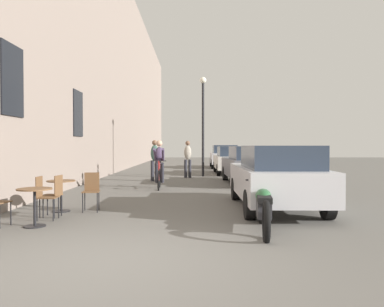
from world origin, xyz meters
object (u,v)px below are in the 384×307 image
Objects in this scene: cafe_chair_mid_toward_wall at (92,189)px; cafe_table_near at (35,199)px; pedestrian_mid at (188,157)px; parked_car_third at (232,160)px; cyclist_on_bicycle at (160,166)px; parked_car_nearest at (276,176)px; street_lamp at (204,113)px; parked_car_fourth at (225,156)px; cafe_chair_mid_toward_street at (55,193)px; parked_car_second at (250,164)px; pedestrian_near at (155,158)px; cafe_table_mid at (62,189)px; cafe_chair_near_toward_street at (45,195)px; parked_motorcycle at (264,208)px.

cafe_table_near is at bearing -109.71° from cafe_chair_mid_toward_wall.
parked_car_third is (2.32, 2.41, -0.22)m from pedestrian_mid.
cyclist_on_bicycle is 5.48m from parked_car_nearest.
parked_car_fourth is at bearing 77.14° from street_lamp.
cafe_chair_mid_toward_street is 8.78m from parked_car_second.
pedestrian_near reaches higher than cafe_table_near.
cafe_table_mid is at bearing -100.69° from pedestrian_near.
cafe_chair_mid_toward_street is 10.32m from pedestrian_mid.
pedestrian_near is at bearing -131.73° from parked_car_third.
cafe_chair_near_toward_street is 0.51× the size of pedestrian_mid.
parked_car_fourth is (5.14, 17.97, 0.29)m from cafe_chair_mid_toward_street.
parked_motorcycle is (-1.00, -8.39, -0.37)m from parked_car_second.
cyclist_on_bicycle is at bearing -108.04° from street_lamp.
parked_car_fourth is (2.40, 8.03, -0.18)m from pedestrian_mid.
parked_car_nearest is (5.03, 1.32, 0.27)m from cafe_chair_near_toward_street.
parked_car_nearest is (3.60, -7.17, -0.20)m from pedestrian_near.
street_lamp reaches higher than cafe_chair_mid_toward_wall.
cyclist_on_bicycle reaches higher than parked_car_fourth.
cafe_chair_mid_toward_wall is 0.51× the size of cyclist_on_bicycle.
street_lamp is 1.15× the size of parked_car_second.
parked_car_second is 8.46m from parked_motorcycle.
cafe_chair_near_toward_street is at bearing 166.61° from parked_motorcycle.
parked_motorcycle is (2.87, -9.52, -0.59)m from pedestrian_near.
parked_motorcycle is at bearing -92.73° from parked_car_fourth.
cyclist_on_bicycle is at bearing 125.38° from parked_car_nearest.
parked_motorcycle is at bearing -86.53° from street_lamp.
parked_car_nearest is at bearing -76.11° from pedestrian_mid.
cafe_table_mid is at bearing -176.04° from parked_car_nearest.
parked_car_nearest is at bearing -90.57° from parked_car_third.
cafe_table_mid is 0.17× the size of parked_car_second.
street_lamp reaches higher than parked_car_fourth.
parked_car_nearest reaches higher than parked_car_third.
cyclist_on_bicycle is 0.82× the size of parked_motorcycle.
cafe_table_mid is at bearing -173.63° from cafe_chair_mid_toward_wall.
street_lamp reaches higher than parked_motorcycle.
street_lamp is at bearing 73.91° from cafe_chair_mid_toward_wall.
pedestrian_mid is 2.39m from street_lamp.
cafe_chair_mid_toward_street and cafe_chair_mid_toward_wall have the same top height.
cafe_chair_near_toward_street is 1.24× the size of cafe_table_mid.
cafe_table_mid is at bearing -106.87° from pedestrian_mid.
pedestrian_near is 9.96m from parked_motorcycle.
cafe_chair_near_toward_street is 1.00× the size of cafe_chair_mid_toward_street.
pedestrian_near reaches higher than parked_car_second.
cafe_table_mid is (0.01, 0.97, 0.00)m from cafe_chair_near_toward_street.
parked_car_third is at bearing 68.99° from cafe_chair_mid_toward_wall.
parked_car_second reaches higher than cafe_chair_near_toward_street.
pedestrian_mid is 0.82× the size of parked_motorcycle.
parked_motorcycle is at bearing -17.59° from cafe_chair_mid_toward_street.
street_lamp is at bearing -134.33° from parked_car_third.
cafe_chair_mid_toward_street is at bearing -168.47° from parked_car_nearest.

